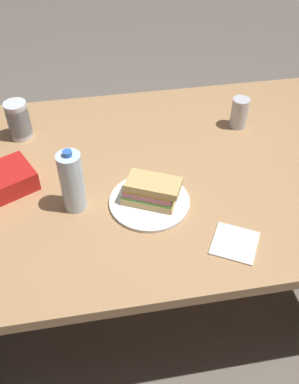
% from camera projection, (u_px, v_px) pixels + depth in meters
% --- Properties ---
extents(ground_plane, '(8.00, 8.00, 0.00)m').
position_uv_depth(ground_plane, '(164.00, 285.00, 2.04)').
color(ground_plane, '#70665B').
extents(dining_table, '(1.74, 1.05, 0.73)m').
position_uv_depth(dining_table, '(167.00, 185.00, 1.59)').
color(dining_table, tan).
rests_on(dining_table, ground_plane).
extents(paper_plate, '(0.26, 0.26, 0.01)m').
position_uv_depth(paper_plate, '(150.00, 202.00, 1.41)').
color(paper_plate, white).
rests_on(paper_plate, dining_table).
extents(sandwich, '(0.21, 0.15, 0.08)m').
position_uv_depth(sandwich, '(151.00, 191.00, 1.38)').
color(sandwich, '#DBB26B').
rests_on(sandwich, paper_plate).
extents(water_bottle_tall, '(0.07, 0.07, 0.23)m').
position_uv_depth(water_bottle_tall, '(72.00, 182.00, 1.33)').
color(water_bottle_tall, silver).
rests_on(water_bottle_tall, dining_table).
extents(plastic_cup_stack, '(0.08, 0.08, 0.15)m').
position_uv_depth(plastic_cup_stack, '(18.00, 120.00, 1.63)').
color(plastic_cup_stack, silver).
rests_on(plastic_cup_stack, dining_table).
extents(soda_can_silver, '(0.07, 0.07, 0.12)m').
position_uv_depth(soda_can_silver, '(239.00, 113.00, 1.69)').
color(soda_can_silver, silver).
rests_on(soda_can_silver, dining_table).
extents(paper_napkin, '(0.18, 0.18, 0.01)m').
position_uv_depth(paper_napkin, '(235.00, 243.00, 1.29)').
color(paper_napkin, white).
rests_on(paper_napkin, dining_table).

